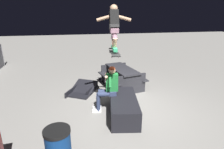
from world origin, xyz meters
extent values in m
plane|color=gray|center=(0.00, 0.00, 0.00)|extent=(40.00, 40.00, 0.00)
cube|color=black|center=(-0.23, 0.19, 0.26)|extent=(1.78, 0.99, 0.52)
cube|color=#2D3856|center=(0.11, 0.46, 0.58)|extent=(0.32, 0.20, 0.12)
cube|color=#1E7233|center=(0.11, 0.46, 0.89)|extent=(0.25, 0.37, 0.50)
sphere|color=tan|center=(0.11, 0.46, 1.24)|extent=(0.20, 0.20, 0.20)
sphere|color=maroon|center=(0.11, 0.46, 1.26)|extent=(0.19, 0.19, 0.19)
cylinder|color=#1E7233|center=(-0.08, 0.55, 0.96)|extent=(0.20, 0.11, 0.29)
cylinder|color=tan|center=(0.02, 0.63, 1.06)|extent=(0.24, 0.11, 0.19)
cylinder|color=#1E7233|center=(0.32, 0.48, 0.96)|extent=(0.20, 0.11, 0.29)
cylinder|color=tan|center=(0.26, 0.60, 1.06)|extent=(0.24, 0.11, 0.19)
cylinder|color=#2D3856|center=(0.05, 0.67, 0.56)|extent=(0.20, 0.42, 0.14)
cylinder|color=#2D3856|center=(0.09, 0.87, 0.28)|extent=(0.11, 0.11, 0.48)
cube|color=white|center=(0.10, 0.92, 0.04)|extent=(0.14, 0.27, 0.08)
cylinder|color=#2D3856|center=(0.23, 0.64, 0.56)|extent=(0.20, 0.42, 0.14)
cylinder|color=#2D3856|center=(0.26, 0.84, 0.28)|extent=(0.11, 0.11, 0.48)
cube|color=white|center=(0.27, 0.89, 0.04)|extent=(0.14, 0.27, 0.08)
cube|color=black|center=(-0.02, 0.42, 1.77)|extent=(0.81, 0.27, 0.07)
cube|color=black|center=(0.43, 0.38, 1.79)|extent=(0.14, 0.21, 0.06)
cube|color=black|center=(-0.47, 0.47, 1.79)|extent=(0.14, 0.21, 0.05)
cube|color=#99999E|center=(0.26, 0.40, 1.74)|extent=(0.08, 0.16, 0.03)
cylinder|color=white|center=(0.26, 0.49, 1.72)|extent=(0.06, 0.03, 0.05)
cylinder|color=white|center=(0.25, 0.31, 1.72)|extent=(0.06, 0.03, 0.05)
cube|color=#99999E|center=(-0.30, 0.45, 1.74)|extent=(0.08, 0.16, 0.03)
cylinder|color=white|center=(-0.29, 0.54, 1.72)|extent=(0.06, 0.03, 0.05)
cylinder|color=white|center=(-0.31, 0.36, 1.72)|extent=(0.06, 0.03, 0.05)
cube|color=#2D9E66|center=(0.16, 0.41, 1.88)|extent=(0.27, 0.12, 0.08)
cube|color=#2D9E66|center=(-0.20, 0.44, 1.88)|extent=(0.27, 0.12, 0.08)
cylinder|color=tan|center=(0.10, 0.41, 2.04)|extent=(0.24, 0.12, 0.31)
cylinder|color=#6D505C|center=(0.03, 0.42, 2.24)|extent=(0.34, 0.16, 0.33)
cylinder|color=tan|center=(-0.15, 0.44, 2.04)|extent=(0.24, 0.12, 0.31)
cylinder|color=#6D505C|center=(-0.08, 0.43, 2.24)|extent=(0.34, 0.16, 0.33)
cube|color=#6D505C|center=(-0.02, 0.42, 2.34)|extent=(0.32, 0.23, 0.12)
cube|color=black|center=(0.06, 0.42, 2.58)|extent=(0.47, 0.26, 0.52)
sphere|color=tan|center=(0.12, 0.41, 2.86)|extent=(0.20, 0.20, 0.20)
cylinder|color=tan|center=(0.10, 0.63, 2.64)|extent=(0.12, 0.45, 0.19)
cylinder|color=tan|center=(0.06, 0.20, 2.64)|extent=(0.12, 0.45, 0.19)
cube|color=black|center=(1.60, 1.26, 0.03)|extent=(1.37, 1.25, 0.06)
cube|color=black|center=(1.60, 1.26, 0.10)|extent=(1.33, 1.23, 0.39)
cube|color=black|center=(1.60, 1.62, 0.09)|extent=(0.89, 0.52, 0.19)
cube|color=black|center=(1.60, 0.90, 0.09)|extent=(0.89, 0.52, 0.19)
cube|color=#28282D|center=(1.86, -0.27, 0.72)|extent=(1.81, 1.05, 0.06)
cube|color=#28282D|center=(1.74, 0.26, 0.42)|extent=(1.71, 0.60, 0.04)
cube|color=#28282D|center=(1.98, -0.81, 0.42)|extent=(1.71, 0.60, 0.04)
cube|color=#28282D|center=(2.61, -0.11, 0.36)|extent=(0.30, 1.09, 0.72)
cube|color=#28282D|center=(1.11, -0.44, 0.36)|extent=(0.30, 1.09, 0.72)
cylinder|color=black|center=(-1.93, 1.81, 0.87)|extent=(0.46, 0.46, 0.06)
cylinder|color=slate|center=(6.00, 5.27, 0.59)|extent=(0.05, 0.05, 1.17)
camera|label=1|loc=(-4.74, 1.41, 2.78)|focal=29.98mm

